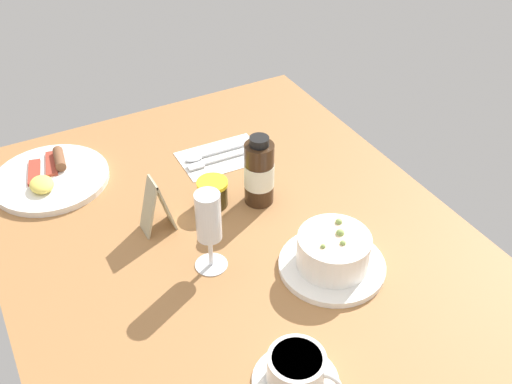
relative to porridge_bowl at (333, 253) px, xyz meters
The scene contains 9 objects.
ground_plane 18.37cm from the porridge_bowl, 41.34° to the left, with size 110.00×84.00×3.00cm, color #9E6B3D.
porridge_bowl is the anchor object (origin of this frame).
cutlery_setting 40.94cm from the porridge_bowl, ahead, with size 12.69×18.74×0.90cm.
coffee_cup 24.81cm from the porridge_bowl, 133.78° to the left, with size 12.95×12.95×5.83cm.
wine_glass 22.57cm from the porridge_bowl, 59.64° to the left, with size 5.88×5.88×16.13cm.
jam_jar 28.56cm from the porridge_bowl, 22.41° to the left, with size 6.21×6.21×5.68cm.
sauce_bottle_brown 23.46cm from the porridge_bowl, ahead, with size 6.00×6.00×15.12cm.
breakfast_plate 62.47cm from the porridge_bowl, 37.38° to the left, with size 24.11×24.11×3.70cm.
menu_card 34.10cm from the porridge_bowl, 42.94° to the left, with size 4.65×6.11×11.37cm.
Camera 1 is at (-73.80, 36.40, 76.94)cm, focal length 42.25 mm.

